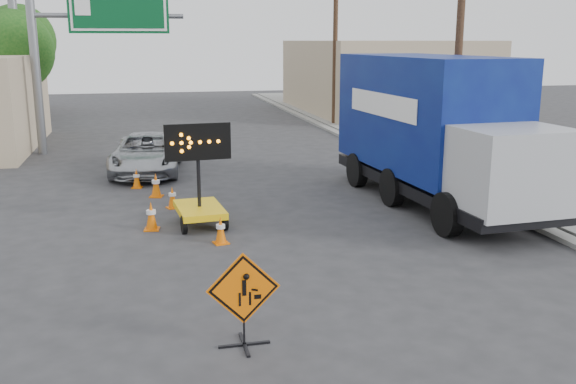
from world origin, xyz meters
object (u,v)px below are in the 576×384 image
object	(u,v)px
arrow_board	(199,203)
pickup_truck	(147,153)
construction_sign	(244,297)
box_truck	(435,138)

from	to	relation	value
arrow_board	pickup_truck	size ratio (longest dim) A/B	0.53
construction_sign	pickup_truck	size ratio (longest dim) A/B	0.30
arrow_board	box_truck	bearing A→B (deg)	1.87
construction_sign	box_truck	bearing A→B (deg)	48.23
arrow_board	box_truck	distance (m)	6.98
construction_sign	pickup_truck	bearing A→B (deg)	94.74
construction_sign	arrow_board	bearing A→B (deg)	90.01
construction_sign	box_truck	distance (m)	10.29
construction_sign	arrow_board	xyz separation A→B (m)	(-0.04, 6.87, -0.21)
pickup_truck	construction_sign	bearing A→B (deg)	-78.89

